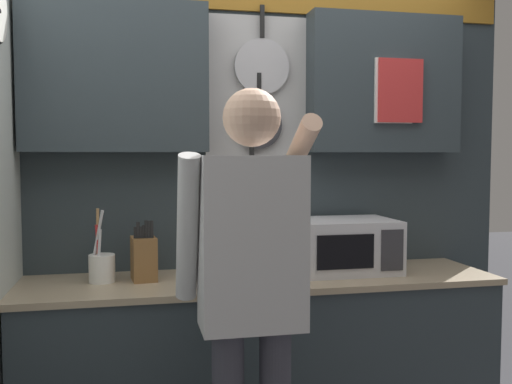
{
  "coord_description": "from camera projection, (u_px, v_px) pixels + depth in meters",
  "views": [
    {
      "loc": [
        -0.61,
        -2.68,
        1.49
      ],
      "look_at": [
        0.01,
        0.18,
        1.3
      ],
      "focal_mm": 40.0,
      "sensor_mm": 36.0,
      "label": 1
    }
  ],
  "objects": [
    {
      "name": "knife_block",
      "position": [
        144.0,
        258.0,
        2.7
      ],
      "size": [
        0.13,
        0.16,
        0.29
      ],
      "color": "brown",
      "rests_on": "base_cabinet_counter"
    },
    {
      "name": "person",
      "position": [
        251.0,
        277.0,
        2.11
      ],
      "size": [
        0.54,
        0.62,
        1.73
      ],
      "color": "#383842",
      "rests_on": "ground_plane"
    },
    {
      "name": "microwave",
      "position": [
        343.0,
        245.0,
        2.91
      ],
      "size": [
        0.52,
        0.39,
        0.27
      ],
      "color": "silver",
      "rests_on": "base_cabinet_counter"
    },
    {
      "name": "base_cabinet_counter",
      "position": [
        262.0,
        367.0,
        2.81
      ],
      "size": [
        2.29,
        0.59,
        0.89
      ],
      "color": "#2D383D",
      "rests_on": "ground_plane"
    },
    {
      "name": "utensil_crock",
      "position": [
        102.0,
        266.0,
        2.66
      ],
      "size": [
        0.12,
        0.12,
        0.35
      ],
      "color": "white",
      "rests_on": "base_cabinet_counter"
    },
    {
      "name": "back_wall_unit",
      "position": [
        251.0,
        150.0,
        2.99
      ],
      "size": [
        2.86,
        0.23,
        2.45
      ],
      "color": "#2D383D",
      "rests_on": "ground_plane"
    }
  ]
}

